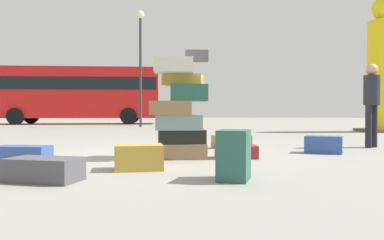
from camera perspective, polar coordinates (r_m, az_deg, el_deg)
The scene contains 12 objects.
ground_plane at distance 6.12m, azimuth -5.53°, elevation -5.27°, with size 80.00×80.00×0.00m, color gray.
suitcase_tower at distance 5.76m, azimuth -1.71°, elevation 1.09°, with size 0.89×0.77×1.63m.
suitcase_brown_right_side at distance 7.48m, azimuth 5.83°, elevation -3.17°, with size 0.72×0.33×0.24m, color olive.
suitcase_charcoal_foreground_near at distance 4.15m, azimuth -20.92°, elevation -6.82°, with size 0.71×0.40×0.23m, color #4C4C51.
suitcase_maroon_white_trunk at distance 5.85m, azimuth 6.48°, elevation -4.63°, with size 0.60×0.44×0.19m, color maroon.
suitcase_navy_left_side at distance 6.84m, azimuth 18.77°, elevation -3.44°, with size 0.59×0.34×0.29m, color #334F99.
suitcase_tan_behind_tower at distance 4.70m, azimuth -7.83°, elevation -5.40°, with size 0.56×0.44×0.30m, color #B28C33.
suitcase_teal_foreground_far at distance 3.95m, azimuth 6.17°, elevation -5.14°, with size 0.30×0.41×0.51m, color #26594C.
suitcase_navy_upright_blue at distance 5.50m, azimuth -23.60°, elevation -4.80°, with size 0.68×0.32×0.25m, color #334F99.
person_bearded_onlooker at distance 8.24m, azimuth 24.89°, elevation 3.01°, with size 0.30×0.30×1.61m.
parked_bus at distance 23.05m, azimuth -16.48°, elevation 4.00°, with size 9.46×3.99×3.15m.
lamp_post at distance 18.13m, azimuth -7.59°, elevation 10.22°, with size 0.36×0.36×5.30m.
Camera 1 is at (1.13, -5.98, 0.69)m, focal length 36.29 mm.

